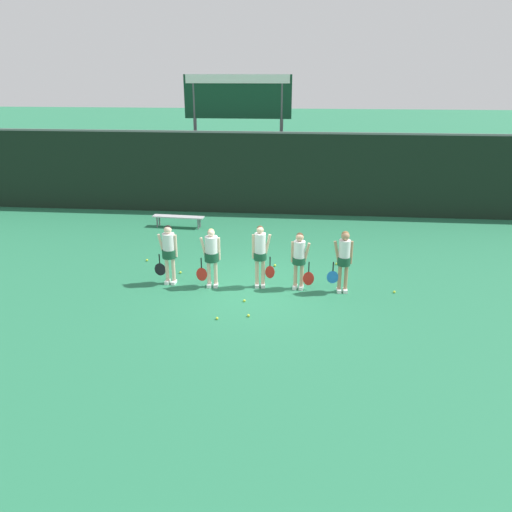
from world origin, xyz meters
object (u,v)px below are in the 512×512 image
tennis_ball_0 (244,301)px  tennis_ball_3 (217,318)px  player_2 (260,251)px  player_3 (299,256)px  tennis_ball_1 (147,260)px  tennis_ball_5 (248,316)px  scoreboard (238,105)px  tennis_ball_2 (275,265)px  player_0 (169,249)px  tennis_ball_4 (180,272)px  tennis_ball_6 (336,264)px  player_4 (344,257)px  player_1 (211,253)px  bench_courtside (178,218)px  tennis_ball_7 (394,292)px

tennis_ball_0 → tennis_ball_3: size_ratio=1.02×
player_2 → player_3: size_ratio=1.10×
player_2 → tennis_ball_0: bearing=-114.4°
tennis_ball_1 → tennis_ball_5: 5.01m
scoreboard → tennis_ball_2: scoreboard is taller
player_0 → tennis_ball_4: 1.23m
tennis_ball_2 → tennis_ball_6: same height
tennis_ball_5 → tennis_ball_6: tennis_ball_6 is taller
tennis_ball_0 → tennis_ball_6: size_ratio=0.94×
player_4 → tennis_ball_5: size_ratio=25.15×
player_1 → tennis_ball_2: player_1 is taller
tennis_ball_1 → tennis_ball_3: size_ratio=1.10×
player_0 → tennis_ball_5: (2.42, -1.84, -0.98)m
bench_courtside → tennis_ball_3: bearing=-65.7°
scoreboard → tennis_ball_0: scoreboard is taller
tennis_ball_4 → player_3: bearing=-12.0°
tennis_ball_2 → tennis_ball_6: bearing=9.5°
player_2 → tennis_ball_1: player_2 is taller
scoreboard → player_1: bearing=-87.5°
bench_courtside → player_0: 5.46m
tennis_ball_3 → tennis_ball_4: bearing=119.5°
tennis_ball_1 → tennis_ball_5: tennis_ball_1 is taller
bench_courtside → tennis_ball_2: 5.45m
player_4 → player_2: bearing=173.9°
player_4 → tennis_ball_7: size_ratio=26.21×
bench_courtside → player_3: bearing=-44.8°
scoreboard → player_1: size_ratio=3.29×
player_1 → tennis_ball_1: player_1 is taller
player_4 → tennis_ball_2: bearing=136.2°
tennis_ball_1 → tennis_ball_7: (7.40, -1.71, -0.00)m
tennis_ball_7 → player_4: bearing=-178.3°
player_1 → tennis_ball_7: (4.99, 0.03, -0.96)m
tennis_ball_1 → tennis_ball_2: (4.06, -0.07, -0.00)m
bench_courtside → tennis_ball_1: size_ratio=28.19×
tennis_ball_3 → tennis_ball_2: bearing=71.9°
tennis_ball_3 → tennis_ball_6: bearing=52.0°
player_3 → player_4: bearing=2.2°
player_2 → tennis_ball_3: bearing=-119.6°
player_2 → tennis_ball_7: (3.66, -0.09, -1.00)m
scoreboard → player_0: scoreboard is taller
player_3 → tennis_ball_2: bearing=123.0°
scoreboard → tennis_ball_7: 11.16m
tennis_ball_5 → tennis_ball_7: (3.78, 1.76, -0.00)m
bench_courtside → tennis_ball_3: (2.75, -7.37, -0.35)m
tennis_ball_3 → tennis_ball_6: 5.00m
tennis_ball_1 → player_4: bearing=-16.3°
scoreboard → tennis_ball_3: size_ratio=85.57×
player_4 → tennis_ball_6: player_4 is taller
bench_courtside → player_1: 5.91m
tennis_ball_0 → tennis_ball_3: same height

